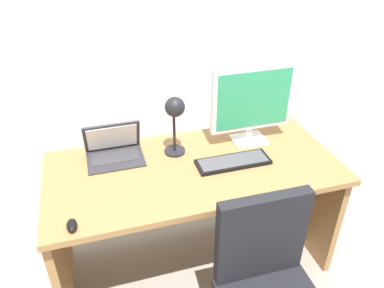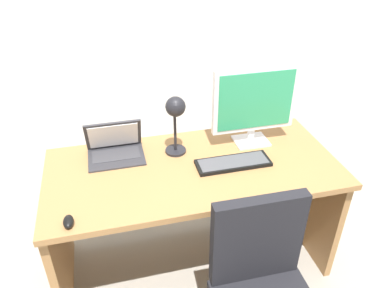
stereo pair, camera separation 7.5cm
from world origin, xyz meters
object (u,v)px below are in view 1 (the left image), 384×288
object	(u,v)px
keyboard	(233,162)
mouse	(72,225)
monitor	(253,101)
desk	(191,192)
desk_lamp	(175,114)
laptop	(114,146)

from	to	relation	value
keyboard	mouse	world-z (taller)	mouse
monitor	desk	bearing A→B (deg)	-164.50
desk	keyboard	distance (m)	0.33
desk	keyboard	size ratio (longest dim) A/B	3.88
keyboard	desk_lamp	distance (m)	0.42
keyboard	monitor	bearing A→B (deg)	47.27
keyboard	laptop	bearing A→B (deg)	157.04
monitor	desk_lamp	bearing A→B (deg)	-177.53
laptop	keyboard	world-z (taller)	laptop
monitor	desk_lamp	size ratio (longest dim) A/B	1.37
monitor	desk_lamp	xyz separation A→B (m)	(-0.46, -0.02, -0.01)
desk	mouse	size ratio (longest dim) A/B	19.11
monitor	keyboard	bearing A→B (deg)	-132.73
keyboard	mouse	xyz separation A→B (m)	(-0.87, -0.26, 0.01)
monitor	mouse	bearing A→B (deg)	-156.26
desk_lamp	keyboard	bearing A→B (deg)	-32.43
mouse	laptop	bearing A→B (deg)	64.84
mouse	desk_lamp	xyz separation A→B (m)	(0.59, 0.44, 0.24)
desk	laptop	xyz separation A→B (m)	(-0.41, 0.17, 0.29)
keyboard	desk_lamp	xyz separation A→B (m)	(-0.28, 0.18, 0.25)
desk	mouse	world-z (taller)	mouse
monitor	keyboard	distance (m)	0.37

